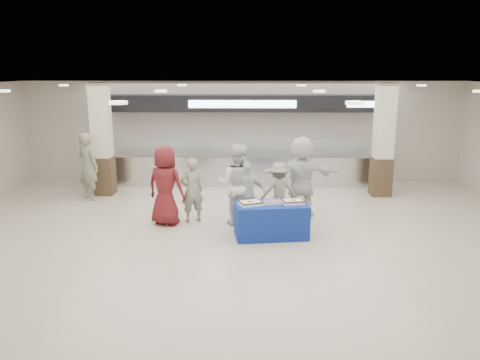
{
  "coord_description": "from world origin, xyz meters",
  "views": [
    {
      "loc": [
        0.14,
        -8.97,
        3.6
      ],
      "look_at": [
        -0.02,
        1.6,
        1.06
      ],
      "focal_mm": 35.0,
      "sensor_mm": 36.0,
      "label": 1
    }
  ],
  "objects_px": {
    "civilian_white": "(301,177)",
    "soldier_a": "(192,190)",
    "chef_short": "(247,194)",
    "soldier_b": "(279,191)",
    "display_table": "(271,220)",
    "sheet_cake_left": "(250,203)",
    "civilian_maroon": "(165,186)",
    "cupcake_tray": "(272,202)",
    "chef_tall": "(237,185)",
    "soldier_bg": "(88,166)",
    "sheet_cake_right": "(293,201)"
  },
  "relations": [
    {
      "from": "display_table",
      "to": "civilian_white",
      "type": "distance_m",
      "value": 1.82
    },
    {
      "from": "civilian_maroon",
      "to": "soldier_bg",
      "type": "height_order",
      "value": "soldier_bg"
    },
    {
      "from": "chef_short",
      "to": "display_table",
      "type": "bearing_deg",
      "value": 105.38
    },
    {
      "from": "chef_short",
      "to": "civilian_white",
      "type": "xyz_separation_m",
      "value": [
        1.32,
        0.76,
        0.24
      ]
    },
    {
      "from": "cupcake_tray",
      "to": "civilian_white",
      "type": "bearing_deg",
      "value": 62.28
    },
    {
      "from": "civilian_white",
      "to": "chef_short",
      "type": "bearing_deg",
      "value": 25.83
    },
    {
      "from": "sheet_cake_right",
      "to": "civilian_white",
      "type": "height_order",
      "value": "civilian_white"
    },
    {
      "from": "soldier_a",
      "to": "soldier_bg",
      "type": "height_order",
      "value": "soldier_bg"
    },
    {
      "from": "cupcake_tray",
      "to": "soldier_b",
      "type": "distance_m",
      "value": 1.21
    },
    {
      "from": "civilian_maroon",
      "to": "civilian_white",
      "type": "height_order",
      "value": "civilian_white"
    },
    {
      "from": "cupcake_tray",
      "to": "chef_short",
      "type": "relative_size",
      "value": 0.29
    },
    {
      "from": "chef_short",
      "to": "cupcake_tray",
      "type": "bearing_deg",
      "value": 107.06
    },
    {
      "from": "display_table",
      "to": "soldier_bg",
      "type": "bearing_deg",
      "value": 142.08
    },
    {
      "from": "sheet_cake_left",
      "to": "civilian_white",
      "type": "relative_size",
      "value": 0.28
    },
    {
      "from": "civilian_white",
      "to": "soldier_a",
      "type": "bearing_deg",
      "value": 6.85
    },
    {
      "from": "cupcake_tray",
      "to": "chef_tall",
      "type": "height_order",
      "value": "chef_tall"
    },
    {
      "from": "sheet_cake_left",
      "to": "soldier_bg",
      "type": "xyz_separation_m",
      "value": [
        -4.47,
        3.02,
        0.15
      ]
    },
    {
      "from": "civilian_maroon",
      "to": "chef_short",
      "type": "bearing_deg",
      "value": -161.97
    },
    {
      "from": "sheet_cake_left",
      "to": "chef_tall",
      "type": "distance_m",
      "value": 1.04
    },
    {
      "from": "civilian_white",
      "to": "cupcake_tray",
      "type": "bearing_deg",
      "value": 58.22
    },
    {
      "from": "display_table",
      "to": "chef_short",
      "type": "distance_m",
      "value": 1.0
    },
    {
      "from": "civilian_white",
      "to": "soldier_bg",
      "type": "bearing_deg",
      "value": -17.87
    },
    {
      "from": "display_table",
      "to": "sheet_cake_right",
      "type": "distance_m",
      "value": 0.63
    },
    {
      "from": "display_table",
      "to": "chef_tall",
      "type": "distance_m",
      "value": 1.3
    },
    {
      "from": "chef_tall",
      "to": "soldier_b",
      "type": "distance_m",
      "value": 1.07
    },
    {
      "from": "display_table",
      "to": "chef_short",
      "type": "height_order",
      "value": "chef_short"
    },
    {
      "from": "soldier_a",
      "to": "civilian_white",
      "type": "height_order",
      "value": "civilian_white"
    },
    {
      "from": "soldier_a",
      "to": "soldier_b",
      "type": "height_order",
      "value": "soldier_a"
    },
    {
      "from": "display_table",
      "to": "cupcake_tray",
      "type": "bearing_deg",
      "value": 52.65
    },
    {
      "from": "soldier_a",
      "to": "cupcake_tray",
      "type": "bearing_deg",
      "value": 127.54
    },
    {
      "from": "display_table",
      "to": "civilian_maroon",
      "type": "height_order",
      "value": "civilian_maroon"
    },
    {
      "from": "display_table",
      "to": "chef_tall",
      "type": "bearing_deg",
      "value": 123.06
    },
    {
      "from": "sheet_cake_left",
      "to": "civilian_maroon",
      "type": "relative_size",
      "value": 0.3
    },
    {
      "from": "soldier_b",
      "to": "civilian_white",
      "type": "height_order",
      "value": "civilian_white"
    },
    {
      "from": "cupcake_tray",
      "to": "civilian_maroon",
      "type": "relative_size",
      "value": 0.23
    },
    {
      "from": "chef_tall",
      "to": "soldier_bg",
      "type": "bearing_deg",
      "value": -14.78
    },
    {
      "from": "sheet_cake_left",
      "to": "soldier_a",
      "type": "xyz_separation_m",
      "value": [
        -1.38,
        1.1,
        -0.02
      ]
    },
    {
      "from": "display_table",
      "to": "cupcake_tray",
      "type": "xyz_separation_m",
      "value": [
        0.01,
        0.03,
        0.41
      ]
    },
    {
      "from": "display_table",
      "to": "chef_tall",
      "type": "height_order",
      "value": "chef_tall"
    },
    {
      "from": "sheet_cake_right",
      "to": "civilian_white",
      "type": "xyz_separation_m",
      "value": [
        0.33,
        1.48,
        0.21
      ]
    },
    {
      "from": "soldier_bg",
      "to": "sheet_cake_left",
      "type": "bearing_deg",
      "value": 178.46
    },
    {
      "from": "sheet_cake_right",
      "to": "soldier_bg",
      "type": "distance_m",
      "value": 6.12
    },
    {
      "from": "sheet_cake_right",
      "to": "soldier_a",
      "type": "distance_m",
      "value": 2.49
    },
    {
      "from": "sheet_cake_left",
      "to": "civilian_maroon",
      "type": "bearing_deg",
      "value": 154.96
    },
    {
      "from": "chef_short",
      "to": "soldier_b",
      "type": "relative_size",
      "value": 1.08
    },
    {
      "from": "soldier_a",
      "to": "soldier_bg",
      "type": "relative_size",
      "value": 0.82
    },
    {
      "from": "soldier_a",
      "to": "soldier_b",
      "type": "relative_size",
      "value": 1.1
    },
    {
      "from": "chef_tall",
      "to": "soldier_b",
      "type": "height_order",
      "value": "chef_tall"
    },
    {
      "from": "sheet_cake_right",
      "to": "chef_short",
      "type": "bearing_deg",
      "value": 144.12
    },
    {
      "from": "chef_tall",
      "to": "civilian_white",
      "type": "relative_size",
      "value": 0.95
    }
  ]
}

